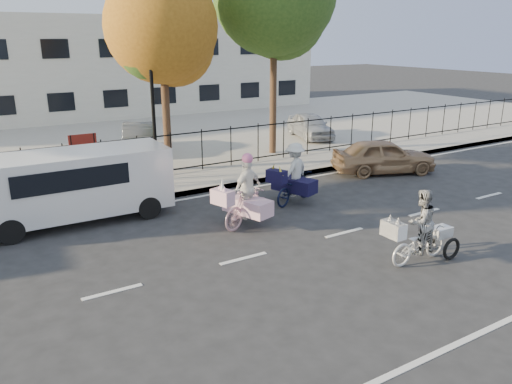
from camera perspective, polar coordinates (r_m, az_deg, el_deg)
ground at (r=11.48m, az=-1.43°, el=-7.62°), size 120.00×120.00×0.00m
road_markings at (r=11.48m, az=-1.43°, el=-7.59°), size 60.00×9.52×0.01m
curb at (r=15.74m, az=-10.64°, el=-0.57°), size 60.00×0.10×0.15m
sidewalk at (r=16.69m, az=-11.93°, el=0.38°), size 60.00×2.20×0.15m
parking_lot at (r=25.04m, az=-18.89°, el=5.48°), size 60.00×15.60×0.15m
iron_fence at (r=17.49m, az=-13.33°, el=3.87°), size 58.00×0.06×1.50m
building at (r=34.47m, az=-23.25°, el=12.98°), size 34.00×10.00×6.00m
lamppost at (r=16.91m, az=-11.78°, el=11.14°), size 0.36×0.36×4.33m
street_sign at (r=16.54m, az=-19.10°, el=4.45°), size 0.85×0.06×1.80m
zebra_trike at (r=11.68m, az=18.24°, el=-4.61°), size 1.96×0.74×1.69m
unicorn_bike at (r=13.10m, az=-1.07°, el=-0.92°), size 2.02×1.46×1.99m
bull_bike at (r=15.03m, az=4.35°, el=1.45°), size 2.04×1.45×1.85m
white_van at (r=14.25m, az=-20.40°, el=0.85°), size 5.42×1.91×1.92m
gold_sedan at (r=18.95m, az=14.39°, el=4.00°), size 4.02×2.74×1.27m
lot_car_c at (r=21.75m, az=-13.31°, el=6.03°), size 2.31×3.77×1.17m
lot_car_d at (r=24.31m, az=6.21°, el=7.57°), size 2.26×3.71×1.18m
tree_mid at (r=18.16m, az=-10.34°, el=17.52°), size 3.87×3.87×7.10m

